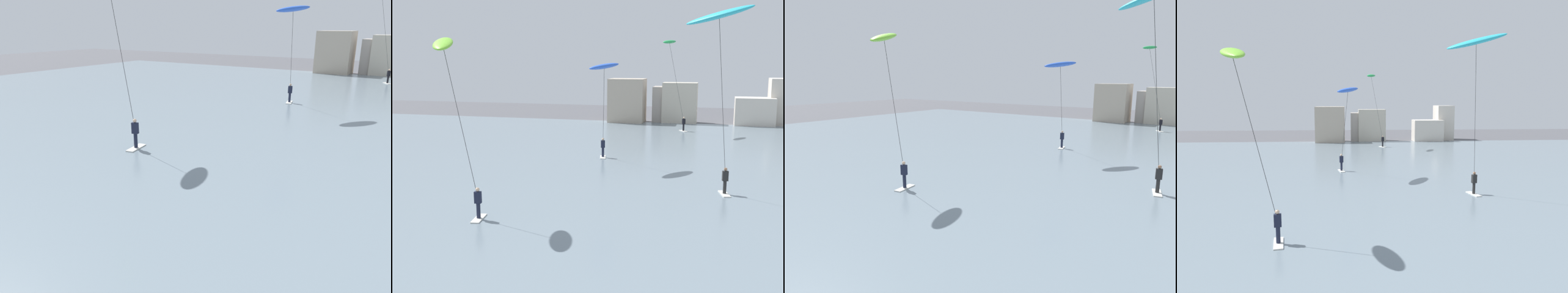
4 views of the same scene
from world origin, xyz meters
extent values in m
cube|color=slate|center=(0.00, 30.51, 0.05)|extent=(84.00, 52.00, 0.10)
cube|color=#B7A893|center=(-5.62, 56.35, 2.89)|extent=(4.59, 3.89, 5.78)
cube|color=#A89E93|center=(-0.09, 57.82, 2.37)|extent=(4.44, 3.18, 4.74)
cube|color=beige|center=(1.18, 57.28, 2.65)|extent=(4.42, 2.69, 5.30)
cube|color=silver|center=(-5.69, 15.29, 0.13)|extent=(0.69, 1.46, 0.06)
cylinder|color=#191E33|center=(-5.69, 15.29, 0.55)|extent=(0.20, 0.20, 0.78)
cube|color=#191E33|center=(-5.69, 15.29, 1.24)|extent=(0.37, 0.28, 0.60)
sphere|color=beige|center=(-5.69, 15.29, 1.65)|extent=(0.20, 0.20, 0.20)
cylinder|color=#333333|center=(-6.60, 15.54, 4.93)|extent=(1.85, 0.52, 7.49)
cube|color=silver|center=(2.25, 49.17, 0.13)|extent=(1.08, 1.43, 0.06)
cylinder|color=black|center=(2.25, 49.17, 0.55)|extent=(0.20, 0.20, 0.78)
cube|color=black|center=(2.25, 49.17, 1.24)|extent=(0.40, 0.36, 0.60)
sphere|color=beige|center=(2.25, 49.17, 1.65)|extent=(0.20, 0.20, 0.20)
cylinder|color=#333333|center=(1.39, 48.45, 5.57)|extent=(1.76, 1.48, 8.77)
cube|color=silver|center=(-3.21, 32.11, 0.13)|extent=(0.75, 1.46, 0.06)
cylinder|color=#191E33|center=(-3.21, 32.11, 0.55)|extent=(0.20, 0.20, 0.78)
cube|color=#191E33|center=(-3.21, 32.11, 1.24)|extent=(0.38, 0.29, 0.60)
sphere|color=beige|center=(-3.21, 32.11, 1.65)|extent=(0.20, 0.20, 0.20)
cylinder|color=#333333|center=(-2.86, 30.78, 4.33)|extent=(0.72, 2.68, 6.29)
ellipsoid|color=blue|center=(-2.51, 29.45, 7.62)|extent=(2.43, 3.18, 0.81)
camera|label=1|loc=(7.64, 0.85, 6.45)|focal=34.62mm
camera|label=2|loc=(5.56, -5.26, 7.94)|focal=43.27mm
camera|label=3|loc=(9.33, 2.61, 6.42)|focal=31.24mm
camera|label=4|loc=(-2.29, -0.42, 6.71)|focal=32.07mm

